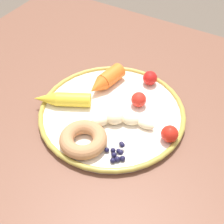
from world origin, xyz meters
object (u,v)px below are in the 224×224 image
Objects in this scene: donut at (83,139)px; tomato_mid at (170,134)px; plate at (112,113)px; carrot_yellow at (62,99)px; blueberry_pile at (117,153)px; tomato_far at (139,100)px; carrot_orange at (106,80)px; banana at (115,121)px; dining_table at (108,129)px; tomato_near at (150,78)px.

tomato_mid is at bearing 34.39° from donut.
carrot_yellow reaches higher than plate.
blueberry_pile is 1.61× the size of tomato_far.
blueberry_pile is at bearing -19.54° from carrot_yellow.
carrot_yellow is at bearing -116.30° from carrot_orange.
plate is 2.32× the size of banana.
plate is at bearing 175.94° from tomato_mid.
banana is 0.12m from tomato_mid.
banana is 0.14m from carrot_yellow.
carrot_orange is (-0.03, 0.03, 0.13)m from dining_table.
banana is 0.08m from tomato_far.
carrot_yellow is at bearing -129.53° from tomato_near.
banana and donut have the same top height.
banana is 1.10× the size of carrot_yellow.
tomato_mid reaches higher than tomato_far.
donut is at bearing -172.80° from blueberry_pile.
carrot_yellow is 3.71× the size of tomato_near.
tomato_far is (-0.03, 0.16, 0.01)m from blueberry_pile.
tomato_mid is (0.26, 0.03, 0.00)m from carrot_yellow.
dining_table is 10.18× the size of donut.
banana reaches higher than plate.
carrot_orange is at bearing -144.00° from tomato_near.
plate is at bearing 18.28° from carrot_yellow.
plate is at bearing -102.44° from tomato_near.
tomato_mid is (0.07, 0.09, 0.01)m from blueberry_pile.
plate is at bearing 125.09° from blueberry_pile.
tomato_near reaches higher than blueberry_pile.
blueberry_pile is at bearing -78.84° from tomato_far.
tomato_near is (0.03, 0.14, 0.02)m from plate.
banana is at bearing -49.52° from plate.
tomato_mid is (0.21, -0.08, -0.00)m from carrot_orange.
donut is 1.75× the size of blueberry_pile.
carrot_yellow is (-0.08, -0.08, 0.13)m from dining_table.
tomato_far is at bearing 149.44° from tomato_mid.
carrot_yellow is 3.73× the size of tomato_far.
carrot_orange reaches higher than carrot_yellow.
dining_table is at bearing -52.17° from carrot_orange.
carrot_yellow is at bearing 145.61° from donut.
tomato_far is (0.04, 0.05, 0.02)m from plate.
carrot_yellow reaches higher than blueberry_pile.
blueberry_pile is 0.24m from tomato_near.
plate is (0.03, -0.04, 0.11)m from dining_table.
plate reaches higher than dining_table.
tomato_far is (0.16, 0.09, 0.00)m from carrot_yellow.
carrot_yellow is (-0.05, -0.11, -0.00)m from carrot_orange.
carrot_yellow is 0.13m from donut.
carrot_yellow reaches higher than donut.
plate is 2.55× the size of carrot_yellow.
carrot_yellow is 3.59× the size of tomato_mid.
tomato_near is at bearing 128.54° from tomato_mid.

